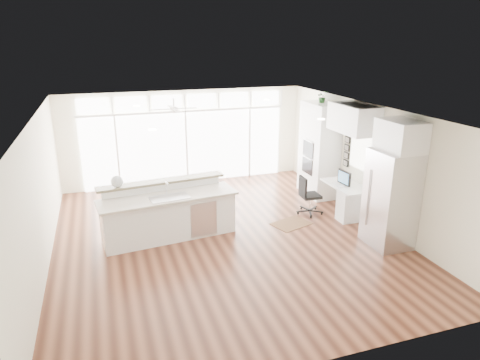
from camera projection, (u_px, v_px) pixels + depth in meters
name	position (u px, v px, depth m)	size (l,w,h in m)	color
floor	(225.00, 237.00, 9.24)	(7.00, 8.00, 0.02)	#452115
ceiling	(223.00, 113.00, 8.38)	(7.00, 8.00, 0.02)	silver
wall_back	(186.00, 137.00, 12.41)	(7.00, 0.04, 2.70)	white
wall_front	(316.00, 275.00, 5.21)	(7.00, 0.04, 2.70)	white
wall_left	(39.00, 197.00, 7.77)	(0.04, 8.00, 2.70)	white
wall_right	(370.00, 163.00, 9.85)	(0.04, 8.00, 2.70)	white
glass_wall	(186.00, 148.00, 12.45)	(5.80, 0.06, 2.08)	white
transom_row	(184.00, 102.00, 12.03)	(5.90, 0.06, 0.40)	white
desk_window	(362.00, 152.00, 10.05)	(0.04, 0.85, 0.85)	white
ceiling_fan	(174.00, 105.00, 10.83)	(1.16, 1.16, 0.32)	white
recessed_lights	(221.00, 112.00, 8.57)	(3.40, 3.00, 0.02)	white
oven_cabinet	(319.00, 150.00, 11.41)	(0.64, 1.20, 2.50)	white
desk_nook	(345.00, 200.00, 10.32)	(0.72, 1.30, 0.76)	white
upper_cabinets	(354.00, 119.00, 9.71)	(0.64, 1.30, 0.64)	white
refrigerator	(391.00, 199.00, 8.63)	(0.76, 0.90, 2.00)	silver
fridge_cabinet	(401.00, 136.00, 8.24)	(0.64, 0.90, 0.60)	white
framed_photos	(347.00, 151.00, 10.65)	(0.06, 0.22, 0.80)	black
kitchen_island	(169.00, 212.00, 9.07)	(2.89, 1.09, 1.15)	white
rug	(291.00, 224.00, 9.89)	(0.84, 0.61, 0.01)	#392112
office_chair	(310.00, 195.00, 10.34)	(0.49, 0.45, 0.94)	black
fishbowl	(117.00, 181.00, 8.82)	(0.25, 0.25, 0.25)	silver
monitor	(344.00, 178.00, 10.12)	(0.08, 0.45, 0.38)	black
keyboard	(337.00, 186.00, 10.12)	(0.12, 0.31, 0.02)	silver
potted_plant	(322.00, 98.00, 10.97)	(0.28, 0.31, 0.24)	#255726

